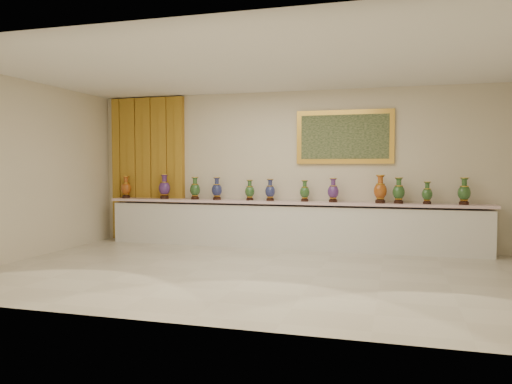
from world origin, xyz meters
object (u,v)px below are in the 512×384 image
vase_1 (164,188)px  vase_0 (126,188)px  vase_2 (195,189)px  counter (288,225)px

vase_1 → vase_0: bearing=178.5°
vase_1 → vase_2: bearing=1.3°
counter → vase_1: size_ratio=14.61×
vase_1 → vase_2: (0.66, 0.01, -0.02)m
vase_0 → vase_1: size_ratio=0.92×
vase_0 → counter: bearing=0.1°
counter → vase_0: bearing=-179.9°
vase_1 → vase_2: vase_1 is taller
counter → vase_2: size_ratio=16.41×
vase_0 → vase_1: (0.89, -0.02, 0.02)m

